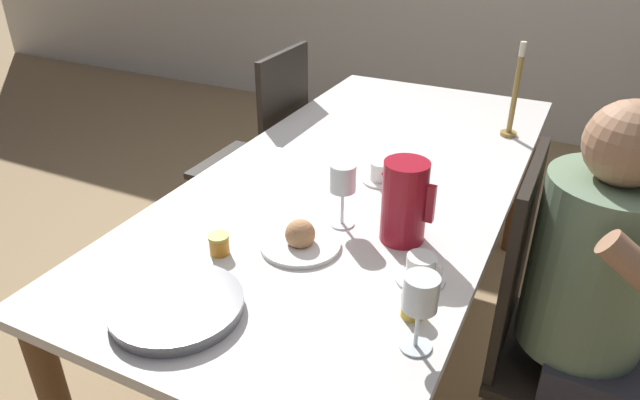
{
  "coord_description": "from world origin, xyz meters",
  "views": [
    {
      "loc": [
        0.61,
        -1.54,
        1.54
      ],
      "look_at": [
        0.0,
        -0.3,
        0.78
      ],
      "focal_mm": 32.0,
      "sensor_mm": 36.0,
      "label": 1
    }
  ],
  "objects_px": {
    "serving_tray": "(177,306)",
    "chair_person_side": "(549,332)",
    "wine_glass_water": "(343,181)",
    "jam_jar_amber": "(219,243)",
    "person_seated": "(604,293)",
    "wine_glass_juice": "(420,297)",
    "red_pitcher": "(404,201)",
    "chair_opposite": "(263,154)",
    "teacup_near_person": "(421,270)",
    "candlestick_tall": "(514,100)",
    "jam_jar_red": "(413,305)",
    "teacup_across": "(381,173)",
    "bread_plate": "(300,240)"
  },
  "relations": [
    {
      "from": "bread_plate",
      "to": "jam_jar_amber",
      "type": "xyz_separation_m",
      "value": [
        -0.17,
        -0.12,
        0.01
      ]
    },
    {
      "from": "teacup_near_person",
      "to": "candlestick_tall",
      "type": "height_order",
      "value": "candlestick_tall"
    },
    {
      "from": "person_seated",
      "to": "red_pitcher",
      "type": "distance_m",
      "value": 0.53
    },
    {
      "from": "chair_opposite",
      "to": "bread_plate",
      "type": "distance_m",
      "value": 1.15
    },
    {
      "from": "teacup_across",
      "to": "jam_jar_red",
      "type": "height_order",
      "value": "teacup_across"
    },
    {
      "from": "chair_person_side",
      "to": "candlestick_tall",
      "type": "height_order",
      "value": "candlestick_tall"
    },
    {
      "from": "wine_glass_juice",
      "to": "teacup_across",
      "type": "height_order",
      "value": "wine_glass_juice"
    },
    {
      "from": "jam_jar_amber",
      "to": "serving_tray",
      "type": "bearing_deg",
      "value": -77.9
    },
    {
      "from": "person_seated",
      "to": "jam_jar_red",
      "type": "distance_m",
      "value": 0.51
    },
    {
      "from": "chair_person_side",
      "to": "chair_opposite",
      "type": "xyz_separation_m",
      "value": [
        -1.29,
        0.66,
        0.0
      ]
    },
    {
      "from": "person_seated",
      "to": "serving_tray",
      "type": "relative_size",
      "value": 3.98
    },
    {
      "from": "wine_glass_juice",
      "to": "candlestick_tall",
      "type": "xyz_separation_m",
      "value": [
        -0.04,
        1.23,
        0.01
      ]
    },
    {
      "from": "serving_tray",
      "to": "teacup_across",
      "type": "bearing_deg",
      "value": 77.75
    },
    {
      "from": "chair_opposite",
      "to": "teacup_across",
      "type": "xyz_separation_m",
      "value": [
        0.72,
        -0.46,
        0.26
      ]
    },
    {
      "from": "wine_glass_juice",
      "to": "teacup_across",
      "type": "relative_size",
      "value": 1.43
    },
    {
      "from": "jam_jar_amber",
      "to": "candlestick_tall",
      "type": "bearing_deg",
      "value": 65.61
    },
    {
      "from": "bread_plate",
      "to": "candlestick_tall",
      "type": "bearing_deg",
      "value": 71.23
    },
    {
      "from": "person_seated",
      "to": "wine_glass_juice",
      "type": "distance_m",
      "value": 0.58
    },
    {
      "from": "serving_tray",
      "to": "jam_jar_amber",
      "type": "xyz_separation_m",
      "value": [
        -0.05,
        0.23,
        0.01
      ]
    },
    {
      "from": "serving_tray",
      "to": "chair_person_side",
      "type": "bearing_deg",
      "value": 38.31
    },
    {
      "from": "wine_glass_water",
      "to": "teacup_across",
      "type": "distance_m",
      "value": 0.31
    },
    {
      "from": "person_seated",
      "to": "red_pitcher",
      "type": "height_order",
      "value": "person_seated"
    },
    {
      "from": "chair_person_side",
      "to": "teacup_across",
      "type": "xyz_separation_m",
      "value": [
        -0.57,
        0.2,
        0.26
      ]
    },
    {
      "from": "jam_jar_amber",
      "to": "wine_glass_water",
      "type": "bearing_deg",
      "value": 50.52
    },
    {
      "from": "teacup_across",
      "to": "serving_tray",
      "type": "relative_size",
      "value": 0.41
    },
    {
      "from": "person_seated",
      "to": "wine_glass_water",
      "type": "bearing_deg",
      "value": -84.55
    },
    {
      "from": "bread_plate",
      "to": "teacup_near_person",
      "type": "bearing_deg",
      "value": 0.13
    },
    {
      "from": "bread_plate",
      "to": "candlestick_tall",
      "type": "xyz_separation_m",
      "value": [
        0.34,
        1.01,
        0.12
      ]
    },
    {
      "from": "wine_glass_juice",
      "to": "jam_jar_amber",
      "type": "relative_size",
      "value": 3.24
    },
    {
      "from": "jam_jar_amber",
      "to": "red_pitcher",
      "type": "bearing_deg",
      "value": 34.63
    },
    {
      "from": "chair_person_side",
      "to": "serving_tray",
      "type": "relative_size",
      "value": 3.32
    },
    {
      "from": "candlestick_tall",
      "to": "bread_plate",
      "type": "bearing_deg",
      "value": -108.77
    },
    {
      "from": "jam_jar_red",
      "to": "chair_opposite",
      "type": "bearing_deg",
      "value": 134.52
    },
    {
      "from": "wine_glass_water",
      "to": "jam_jar_amber",
      "type": "bearing_deg",
      "value": -129.48
    },
    {
      "from": "teacup_near_person",
      "to": "teacup_across",
      "type": "height_order",
      "value": "same"
    },
    {
      "from": "wine_glass_water",
      "to": "serving_tray",
      "type": "distance_m",
      "value": 0.54
    },
    {
      "from": "wine_glass_juice",
      "to": "wine_glass_water",
      "type": "bearing_deg",
      "value": 131.78
    },
    {
      "from": "chair_opposite",
      "to": "red_pitcher",
      "type": "distance_m",
      "value": 1.22
    },
    {
      "from": "person_seated",
      "to": "candlestick_tall",
      "type": "xyz_separation_m",
      "value": [
        -0.38,
        0.8,
        0.19
      ]
    },
    {
      "from": "chair_opposite",
      "to": "person_seated",
      "type": "distance_m",
      "value": 1.56
    },
    {
      "from": "bread_plate",
      "to": "candlestick_tall",
      "type": "distance_m",
      "value": 1.07
    },
    {
      "from": "red_pitcher",
      "to": "teacup_across",
      "type": "height_order",
      "value": "red_pitcher"
    },
    {
      "from": "jam_jar_red",
      "to": "red_pitcher",
      "type": "bearing_deg",
      "value": 113.37
    },
    {
      "from": "chair_opposite",
      "to": "serving_tray",
      "type": "distance_m",
      "value": 1.39
    },
    {
      "from": "person_seated",
      "to": "wine_glass_juice",
      "type": "height_order",
      "value": "person_seated"
    },
    {
      "from": "teacup_near_person",
      "to": "candlestick_tall",
      "type": "xyz_separation_m",
      "value": [
        0.02,
        1.01,
        0.11
      ]
    },
    {
      "from": "chair_person_side",
      "to": "jam_jar_red",
      "type": "bearing_deg",
      "value": -37.04
    },
    {
      "from": "person_seated",
      "to": "wine_glass_juice",
      "type": "xyz_separation_m",
      "value": [
        -0.34,
        -0.43,
        0.17
      ]
    },
    {
      "from": "chair_person_side",
      "to": "serving_tray",
      "type": "height_order",
      "value": "chair_person_side"
    },
    {
      "from": "person_seated",
      "to": "teacup_across",
      "type": "xyz_separation_m",
      "value": [
        -0.67,
        0.23,
        0.08
      ]
    }
  ]
}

